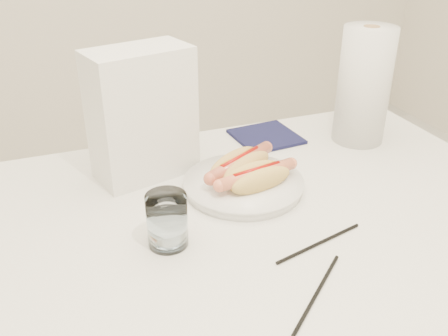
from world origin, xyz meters
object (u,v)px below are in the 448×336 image
object	(u,v)px
napkin_box	(142,114)
paper_towel_roll	(364,86)
plate	(243,186)
table	(239,243)
water_glass	(167,220)
hotdog_right	(257,177)
hotdog_left	(240,165)

from	to	relation	value
napkin_box	paper_towel_roll	distance (m)	0.53
paper_towel_roll	plate	bearing A→B (deg)	-160.36
napkin_box	plate	bearing A→B (deg)	-54.80
table	water_glass	bearing A→B (deg)	-167.42
hotdog_right	napkin_box	bearing A→B (deg)	125.76
hotdog_right	paper_towel_roll	size ratio (longest dim) A/B	0.63
plate	paper_towel_roll	size ratio (longest dim) A/B	0.85
water_glass	paper_towel_roll	size ratio (longest dim) A/B	0.35
hotdog_right	napkin_box	size ratio (longest dim) A/B	0.64
hotdog_left	hotdog_right	bearing A→B (deg)	-106.15
plate	water_glass	bearing A→B (deg)	-147.45
hotdog_left	hotdog_right	xyz separation A→B (m)	(0.01, -0.06, -0.00)
hotdog_right	paper_towel_roll	xyz separation A→B (m)	(0.34, 0.16, 0.10)
plate	paper_towel_roll	bearing A→B (deg)	19.64
table	paper_towel_roll	xyz separation A→B (m)	(0.40, 0.22, 0.20)
hotdog_left	water_glass	world-z (taller)	water_glass
hotdog_right	paper_towel_roll	world-z (taller)	paper_towel_roll
plate	napkin_box	world-z (taller)	napkin_box
napkin_box	paper_towel_roll	bearing A→B (deg)	-16.04
table	napkin_box	size ratio (longest dim) A/B	4.41
water_glass	napkin_box	world-z (taller)	napkin_box
hotdog_left	napkin_box	bearing A→B (deg)	116.77
water_glass	paper_towel_roll	distance (m)	0.61
hotdog_right	water_glass	world-z (taller)	water_glass
table	hotdog_left	size ratio (longest dim) A/B	6.95
plate	paper_towel_roll	distance (m)	0.40
plate	paper_towel_roll	world-z (taller)	paper_towel_roll
water_glass	table	bearing A→B (deg)	12.58
table	hotdog_right	bearing A→B (deg)	44.87
table	paper_towel_roll	bearing A→B (deg)	28.30
plate	hotdog_left	xyz separation A→B (m)	(0.00, 0.03, 0.03)
table	napkin_box	world-z (taller)	napkin_box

